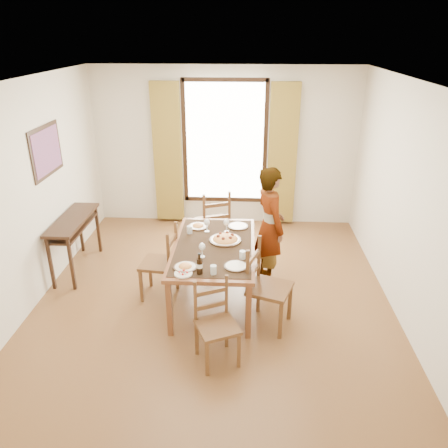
# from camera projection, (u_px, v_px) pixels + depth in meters

# --- Properties ---
(ground) EXTENTS (5.00, 5.00, 0.00)m
(ground) POSITION_uv_depth(u_px,v_px,m) (215.00, 295.00, 5.74)
(ground) COLOR #522C19
(ground) RESTS_ON ground
(room_shell) EXTENTS (4.60, 5.10, 2.74)m
(room_shell) POSITION_uv_depth(u_px,v_px,m) (214.00, 181.00, 5.23)
(room_shell) COLOR beige
(room_shell) RESTS_ON ground
(console_table) EXTENTS (0.38, 1.20, 0.80)m
(console_table) POSITION_uv_depth(u_px,v_px,m) (73.00, 226.00, 6.11)
(console_table) COLOR black
(console_table) RESTS_ON ground
(dining_table) EXTENTS (1.00, 1.71, 0.76)m
(dining_table) POSITION_uv_depth(u_px,v_px,m) (214.00, 250.00, 5.43)
(dining_table) COLOR brown
(dining_table) RESTS_ON ground
(chair_west) EXTENTS (0.48, 0.48, 0.98)m
(chair_west) POSITION_uv_depth(u_px,v_px,m) (161.00, 264.00, 5.57)
(chair_west) COLOR brown
(chair_west) RESTS_ON ground
(chair_north) EXTENTS (0.59, 0.59, 1.03)m
(chair_north) POSITION_uv_depth(u_px,v_px,m) (214.00, 224.00, 6.68)
(chair_north) COLOR brown
(chair_north) RESTS_ON ground
(chair_south) EXTENTS (0.53, 0.53, 0.90)m
(chair_south) POSITION_uv_depth(u_px,v_px,m) (216.00, 326.00, 4.48)
(chair_south) COLOR brown
(chair_south) RESTS_ON ground
(chair_east) EXTENTS (0.59, 0.59, 1.04)m
(chair_east) POSITION_uv_depth(u_px,v_px,m) (267.00, 288.00, 5.00)
(chair_east) COLOR brown
(chair_east) RESTS_ON ground
(man) EXTENTS (0.86, 0.79, 1.63)m
(man) POSITION_uv_depth(u_px,v_px,m) (270.00, 226.00, 5.78)
(man) COLOR #9A9CA2
(man) RESTS_ON ground
(plate_sw) EXTENTS (0.27, 0.27, 0.05)m
(plate_sw) POSITION_uv_depth(u_px,v_px,m) (185.00, 266.00, 4.87)
(plate_sw) COLOR silver
(plate_sw) RESTS_ON dining_table
(plate_se) EXTENTS (0.27, 0.27, 0.05)m
(plate_se) POSITION_uv_depth(u_px,v_px,m) (236.00, 265.00, 4.89)
(plate_se) COLOR silver
(plate_se) RESTS_ON dining_table
(plate_nw) EXTENTS (0.27, 0.27, 0.05)m
(plate_nw) POSITION_uv_depth(u_px,v_px,m) (198.00, 225.00, 5.89)
(plate_nw) COLOR silver
(plate_nw) RESTS_ON dining_table
(plate_ne) EXTENTS (0.27, 0.27, 0.05)m
(plate_ne) POSITION_uv_depth(u_px,v_px,m) (238.00, 225.00, 5.90)
(plate_ne) COLOR silver
(plate_ne) RESTS_ON dining_table
(pasta_platter) EXTENTS (0.40, 0.40, 0.10)m
(pasta_platter) POSITION_uv_depth(u_px,v_px,m) (225.00, 237.00, 5.49)
(pasta_platter) COLOR #B04416
(pasta_platter) RESTS_ON dining_table
(caprese_plate) EXTENTS (0.20, 0.20, 0.04)m
(caprese_plate) POSITION_uv_depth(u_px,v_px,m) (183.00, 273.00, 4.75)
(caprese_plate) COLOR silver
(caprese_plate) RESTS_ON dining_table
(wine_glass_a) EXTENTS (0.08, 0.08, 0.18)m
(wine_glass_a) POSITION_uv_depth(u_px,v_px,m) (202.00, 250.00, 5.09)
(wine_glass_a) COLOR white
(wine_glass_a) RESTS_ON dining_table
(wine_glass_b) EXTENTS (0.08, 0.08, 0.18)m
(wine_glass_b) POSITION_uv_depth(u_px,v_px,m) (227.00, 225.00, 5.73)
(wine_glass_b) COLOR white
(wine_glass_b) RESTS_ON dining_table
(wine_glass_c) EXTENTS (0.08, 0.08, 0.18)m
(wine_glass_c) POSITION_uv_depth(u_px,v_px,m) (207.00, 225.00, 5.73)
(wine_glass_c) COLOR white
(wine_glass_c) RESTS_ON dining_table
(tumbler_a) EXTENTS (0.07, 0.07, 0.10)m
(tumbler_a) POSITION_uv_depth(u_px,v_px,m) (242.00, 255.00, 5.06)
(tumbler_a) COLOR silver
(tumbler_a) RESTS_ON dining_table
(tumbler_b) EXTENTS (0.07, 0.07, 0.10)m
(tumbler_b) POSITION_uv_depth(u_px,v_px,m) (190.00, 230.00, 5.70)
(tumbler_b) COLOR silver
(tumbler_b) RESTS_ON dining_table
(tumbler_c) EXTENTS (0.07, 0.07, 0.10)m
(tumbler_c) POSITION_uv_depth(u_px,v_px,m) (213.00, 270.00, 4.75)
(tumbler_c) COLOR silver
(tumbler_c) RESTS_ON dining_table
(wine_bottle) EXTENTS (0.07, 0.07, 0.25)m
(wine_bottle) POSITION_uv_depth(u_px,v_px,m) (200.00, 263.00, 4.72)
(wine_bottle) COLOR black
(wine_bottle) RESTS_ON dining_table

